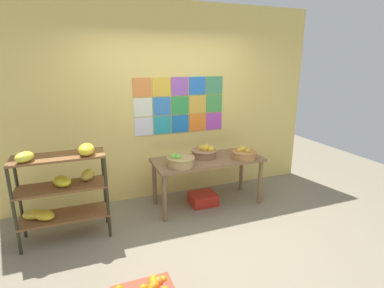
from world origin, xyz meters
name	(u,v)px	position (x,y,z in m)	size (l,w,h in m)	color
ground	(209,245)	(0.00, 0.00, 0.00)	(9.07, 9.07, 0.00)	#7D725C
back_wall_with_art	(168,104)	(0.00, 1.57, 1.44)	(4.80, 0.07, 2.89)	#EACD69
banana_shelf_unit	(61,185)	(-1.53, 0.77, 0.68)	(1.00, 0.48, 1.17)	#2F2C1B
display_table	(208,164)	(0.41, 0.98, 0.62)	(1.58, 0.66, 0.71)	brown
fruit_basket_back_right	(244,154)	(0.91, 0.81, 0.77)	(0.36, 0.36, 0.16)	#A87441
fruit_basket_left	(204,152)	(0.39, 1.07, 0.78)	(0.38, 0.38, 0.18)	#8D6748
fruit_basket_back_left	(180,161)	(-0.06, 0.82, 0.78)	(0.38, 0.38, 0.17)	#A78851
produce_crate_under_table	(203,199)	(0.34, 0.99, 0.08)	(0.38, 0.34, 0.16)	red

